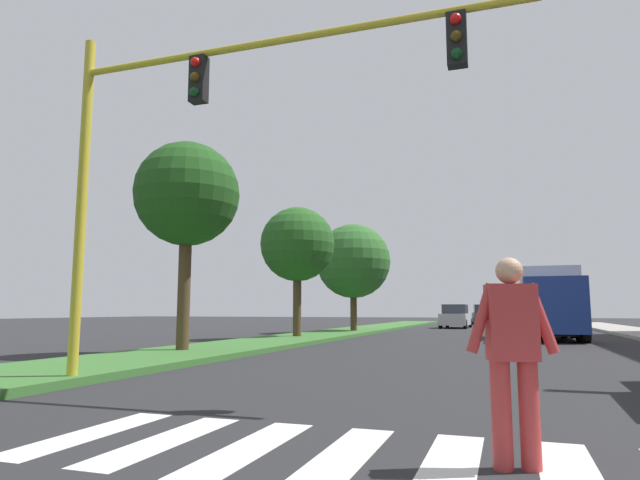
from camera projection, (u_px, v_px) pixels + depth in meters
ground_plane at (487, 338)px, 25.21m from camera, size 140.00×140.00×0.00m
crosswalk at (395, 460)px, 4.59m from camera, size 6.75×2.20×0.01m
median_strip at (319, 335)px, 25.73m from camera, size 3.34×64.00×0.15m
tree_mid at (187, 195)px, 16.00m from camera, size 3.06×3.06×6.02m
tree_far at (297, 245)px, 24.01m from camera, size 3.26×3.26×5.62m
tree_distant at (353, 261)px, 30.37m from camera, size 4.11×4.11×5.88m
traffic_light_gantry at (193, 125)px, 9.10m from camera, size 7.77×0.30×6.00m
pedestrian_performer at (513, 350)px, 4.44m from camera, size 0.74×0.33×1.69m
sedan_midblock at (551, 321)px, 23.56m from camera, size 2.11×4.32×1.73m
sedan_distant at (456, 317)px, 38.90m from camera, size 2.00×4.58×1.66m
sedan_far_horizon at (483, 315)px, 47.40m from camera, size 2.20×4.33×1.74m
truck_box_delivery at (550, 301)px, 23.68m from camera, size 2.40×6.20×3.10m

